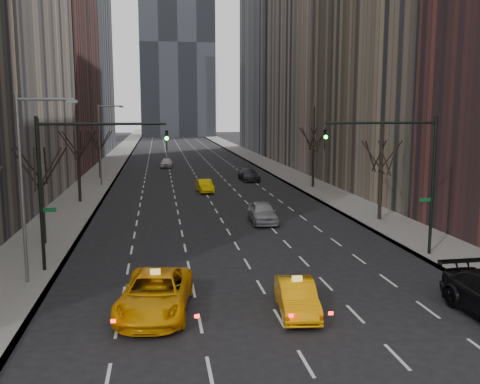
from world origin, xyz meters
name	(u,v)px	position (x,y,z in m)	size (l,w,h in m)	color
ground	(306,364)	(0.00, 0.00, 0.00)	(400.00, 400.00, 0.00)	black
sidewalk_left	(111,164)	(-12.25, 70.00, 0.07)	(4.50, 320.00, 0.15)	slate
sidewalk_right	(263,162)	(12.25, 70.00, 0.07)	(4.50, 320.00, 0.15)	slate
bld_left_far	(36,14)	(-21.50, 66.00, 22.00)	(14.00, 28.00, 44.00)	brown
bld_right_deep	(284,10)	(21.50, 95.00, 29.00)	(14.00, 30.00, 58.00)	slate
tree_lw_b	(41,187)	(-12.00, 18.00, 3.72)	(3.36, 3.50, 7.82)	black
tree_lw_c	(78,159)	(-12.00, 34.00, 4.04)	(3.36, 3.50, 8.74)	black
tree_lw_d	(100,150)	(-12.00, 52.00, 3.56)	(3.36, 3.50, 7.36)	black
tree_rw_b	(381,173)	(12.00, 22.00, 3.72)	(3.36, 3.50, 7.82)	black
tree_rw_c	(314,151)	(12.00, 40.00, 4.04)	(3.36, 3.50, 8.74)	black
traffic_mast_left	(73,168)	(-9.11, 12.00, 5.49)	(6.69, 0.39, 8.00)	black
traffic_mast_right	(406,163)	(9.11, 12.00, 5.49)	(6.69, 0.39, 8.00)	black
streetlight_near	(29,171)	(-10.84, 10.00, 5.62)	(2.83, 0.22, 9.00)	slate
streetlight_far	(103,136)	(-10.84, 45.00, 5.62)	(2.83, 0.22, 9.00)	slate
taxi_suv	(155,294)	(-5.01, 5.39, 0.84)	(2.78, 6.02, 1.67)	#F19F05
taxi_sedan	(297,297)	(0.85, 4.47, 0.70)	(1.48, 4.23, 1.39)	orange
silver_sedan_ahead	(262,212)	(2.96, 22.76, 0.79)	(1.87, 4.65, 1.59)	#A5A7AD
far_taxi	(205,186)	(-0.05, 38.80, 0.67)	(1.41, 4.04, 1.33)	yellow
far_suv_grey	(249,175)	(6.08, 47.30, 0.72)	(2.00, 4.93, 1.43)	#2F2F35
far_car_white	(167,163)	(-3.58, 64.42, 0.72)	(1.70, 4.22, 1.44)	white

